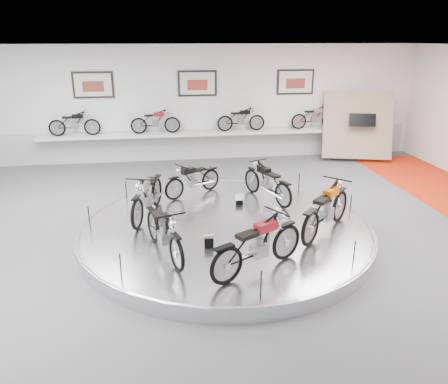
{
  "coord_description": "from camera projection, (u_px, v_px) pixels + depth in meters",
  "views": [
    {
      "loc": [
        -1.32,
        -8.46,
        4.21
      ],
      "look_at": [
        0.0,
        0.6,
        0.96
      ],
      "focal_mm": 35.0,
      "sensor_mm": 36.0,
      "label": 1
    }
  ],
  "objects": [
    {
      "name": "bike_e",
      "position": [
        258.0,
        244.0,
        7.56
      ],
      "size": [
        1.85,
        1.43,
        1.04
      ],
      "primitive_type": null,
      "rotation": [
        0.0,
        0.0,
        6.81
      ],
      "color": "maroon",
      "rests_on": "display_platform"
    },
    {
      "name": "bike_d",
      "position": [
        164.0,
        231.0,
        8.15
      ],
      "size": [
        1.08,
        1.77,
        0.98
      ],
      "primitive_type": null,
      "rotation": [
        0.0,
        0.0,
        5.03
      ],
      "color": "black",
      "rests_on": "display_platform"
    },
    {
      "name": "shelf",
      "position": [
        199.0,
        133.0,
        15.39
      ],
      "size": [
        11.0,
        0.55,
        0.1
      ],
      "primitive_type": "cube",
      "color": "silver",
      "rests_on": "wall_back"
    },
    {
      "name": "display_platform",
      "position": [
        226.0,
        231.0,
        9.7
      ],
      "size": [
        6.4,
        6.4,
        0.3
      ],
      "primitive_type": "cylinder",
      "color": "silver",
      "rests_on": "floor"
    },
    {
      "name": "poster_left",
      "position": [
        93.0,
        85.0,
        14.58
      ],
      "size": [
        1.35,
        0.06,
        0.88
      ],
      "primitive_type": "cube",
      "color": "beige",
      "rests_on": "wall_back"
    },
    {
      "name": "floor",
      "position": [
        228.0,
        243.0,
        9.48
      ],
      "size": [
        16.0,
        16.0,
        0.0
      ],
      "primitive_type": "plane",
      "color": "#505053",
      "rests_on": "ground"
    },
    {
      "name": "wall_back",
      "position": [
        198.0,
        104.0,
        15.33
      ],
      "size": [
        16.0,
        0.0,
        16.0
      ],
      "primitive_type": "plane",
      "rotation": [
        1.57,
        0.0,
        0.0
      ],
      "color": "white",
      "rests_on": "floor"
    },
    {
      "name": "shelf_bike_a",
      "position": [
        74.0,
        125.0,
        14.68
      ],
      "size": [
        1.22,
        0.43,
        0.73
      ],
      "primitive_type": null,
      "color": "black",
      "rests_on": "shelf"
    },
    {
      "name": "shelf_bike_c",
      "position": [
        241.0,
        121.0,
        15.45
      ],
      "size": [
        1.22,
        0.43,
        0.73
      ],
      "primitive_type": null,
      "color": "black",
      "rests_on": "shelf"
    },
    {
      "name": "shelf_bike_b",
      "position": [
        156.0,
        123.0,
        15.04
      ],
      "size": [
        1.22,
        0.43,
        0.73
      ],
      "primitive_type": null,
      "color": "maroon",
      "rests_on": "shelf"
    },
    {
      "name": "display_panel",
      "position": [
        357.0,
        125.0,
        15.5
      ],
      "size": [
        2.56,
        1.52,
        2.3
      ],
      "primitive_type": "cube",
      "rotation": [
        -0.35,
        0.0,
        -0.26
      ],
      "color": "#998A67",
      "rests_on": "floor"
    },
    {
      "name": "platform_rim",
      "position": [
        226.0,
        226.0,
        9.66
      ],
      "size": [
        6.4,
        6.4,
        0.1
      ],
      "primitive_type": "torus",
      "color": "#B2B2BA",
      "rests_on": "display_platform"
    },
    {
      "name": "poster_center",
      "position": [
        197.0,
        83.0,
        15.06
      ],
      "size": [
        1.35,
        0.06,
        0.88
      ],
      "primitive_type": "cube",
      "color": "beige",
      "rests_on": "wall_back"
    },
    {
      "name": "poster_right",
      "position": [
        295.0,
        82.0,
        15.53
      ],
      "size": [
        1.35,
        0.06,
        0.88
      ],
      "primitive_type": "cube",
      "color": "beige",
      "rests_on": "wall_back"
    },
    {
      "name": "bike_f",
      "position": [
        326.0,
        208.0,
        9.07
      ],
      "size": [
        1.78,
        1.79,
        1.1
      ],
      "primitive_type": null,
      "rotation": [
        0.0,
        0.0,
        7.08
      ],
      "color": "#C85200",
      "rests_on": "display_platform"
    },
    {
      "name": "ceiling",
      "position": [
        229.0,
        49.0,
        8.13
      ],
      "size": [
        16.0,
        16.0,
        0.0
      ],
      "primitive_type": "plane",
      "rotation": [
        3.14,
        0.0,
        0.0
      ],
      "color": "white",
      "rests_on": "wall_back"
    },
    {
      "name": "dado_band",
      "position": [
        199.0,
        144.0,
        15.8
      ],
      "size": [
        15.68,
        0.04,
        1.1
      ],
      "primitive_type": "cube",
      "color": "#BCBCBA",
      "rests_on": "floor"
    },
    {
      "name": "bike_c",
      "position": [
        147.0,
        195.0,
        9.91
      ],
      "size": [
        1.12,
        1.91,
        1.06
      ],
      "primitive_type": null,
      "rotation": [
        0.0,
        0.0,
        4.42
      ],
      "color": "silver",
      "rests_on": "display_platform"
    },
    {
      "name": "shelf_bike_d",
      "position": [
        314.0,
        119.0,
        15.82
      ],
      "size": [
        1.22,
        0.43,
        0.73
      ],
      "primitive_type": null,
      "color": "silver",
      "rests_on": "shelf"
    },
    {
      "name": "bike_a",
      "position": [
        267.0,
        182.0,
        10.95
      ],
      "size": [
        1.18,
        1.74,
        0.97
      ],
      "primitive_type": null,
      "rotation": [
        0.0,
        0.0,
        1.98
      ],
      "color": "black",
      "rests_on": "display_platform"
    },
    {
      "name": "bike_b",
      "position": [
        193.0,
        179.0,
        11.32
      ],
      "size": [
        1.53,
        1.25,
        0.87
      ],
      "primitive_type": null,
      "rotation": [
        0.0,
        0.0,
        3.72
      ],
      "color": "black",
      "rests_on": "display_platform"
    }
  ]
}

